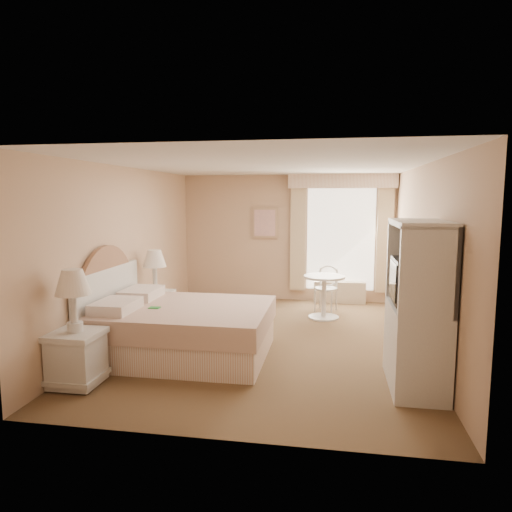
% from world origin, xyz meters
% --- Properties ---
extents(room, '(4.21, 5.51, 2.51)m').
position_xyz_m(room, '(0.00, 0.00, 1.25)').
color(room, brown).
rests_on(room, ground).
extents(window, '(2.05, 0.22, 2.51)m').
position_xyz_m(window, '(1.05, 2.65, 1.34)').
color(window, white).
rests_on(window, room).
extents(framed_art, '(0.52, 0.04, 0.62)m').
position_xyz_m(framed_art, '(-0.45, 2.71, 1.55)').
color(framed_art, tan).
rests_on(framed_art, room).
extents(bed, '(2.21, 1.74, 1.54)m').
position_xyz_m(bed, '(-1.12, -0.76, 0.37)').
color(bed, tan).
rests_on(bed, room).
extents(nightstand_near, '(0.53, 0.53, 1.28)m').
position_xyz_m(nightstand_near, '(-1.84, -1.91, 0.48)').
color(nightstand_near, silver).
rests_on(nightstand_near, room).
extents(nightstand_far, '(0.51, 0.51, 1.23)m').
position_xyz_m(nightstand_far, '(-1.84, 0.36, 0.46)').
color(nightstand_far, silver).
rests_on(nightstand_far, room).
extents(round_table, '(0.70, 0.70, 0.74)m').
position_xyz_m(round_table, '(0.77, 1.40, 0.49)').
color(round_table, silver).
rests_on(round_table, room).
extents(cafe_chair, '(0.49, 0.49, 0.83)m').
position_xyz_m(cafe_chair, '(0.81, 1.94, 0.48)').
color(cafe_chair, silver).
rests_on(cafe_chair, room).
extents(armoire, '(0.55, 1.09, 1.82)m').
position_xyz_m(armoire, '(1.81, -1.31, 0.75)').
color(armoire, silver).
rests_on(armoire, room).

